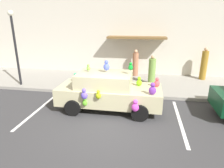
{
  "coord_description": "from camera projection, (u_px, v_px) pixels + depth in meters",
  "views": [
    {
      "loc": [
        1.25,
        -5.96,
        3.61
      ],
      "look_at": [
        -0.18,
        2.19,
        0.9
      ],
      "focal_mm": 31.72,
      "sensor_mm": 36.0,
      "label": 1
    }
  ],
  "objects": [
    {
      "name": "teddy_bear_on_sidewalk",
      "position": [
        96.0,
        80.0,
        10.55
      ],
      "size": [
        0.4,
        0.34,
        0.77
      ],
      "color": "pink",
      "rests_on": "sidewalk"
    },
    {
      "name": "pedestrian_walking_past",
      "position": [
        204.0,
        65.0,
        11.73
      ],
      "size": [
        0.37,
        0.37,
        1.93
      ],
      "color": "olive",
      "rests_on": "sidewalk"
    },
    {
      "name": "plush_covered_car",
      "position": [
        108.0,
        91.0,
        8.17
      ],
      "size": [
        4.2,
        2.05,
        2.05
      ],
      "color": "#C3BE92",
      "rests_on": "ground"
    },
    {
      "name": "storefront_building",
      "position": [
        128.0,
        26.0,
        12.6
      ],
      "size": [
        24.0,
        1.25,
        6.4
      ],
      "color": "beige",
      "rests_on": "ground"
    },
    {
      "name": "parking_stripe_rear",
      "position": [
        39.0,
        109.0,
        8.35
      ],
      "size": [
        0.12,
        3.6,
        0.01
      ],
      "primitive_type": "cube",
      "color": "silver",
      "rests_on": "ground"
    },
    {
      "name": "street_lamp_post",
      "position": [
        15.0,
        41.0,
        10.3
      ],
      "size": [
        0.28,
        0.28,
        3.9
      ],
      "color": "black",
      "rests_on": "sidewalk"
    },
    {
      "name": "ground_plane",
      "position": [
        106.0,
        128.0,
        6.91
      ],
      "size": [
        60.0,
        60.0,
        0.0
      ],
      "primitive_type": "plane",
      "color": "#38383A"
    },
    {
      "name": "pedestrian_near_shopfront",
      "position": [
        135.0,
        64.0,
        12.6
      ],
      "size": [
        0.37,
        0.37,
        1.67
      ],
      "color": "#A46B4D",
      "rests_on": "sidewalk"
    },
    {
      "name": "parking_stripe_front",
      "position": [
        180.0,
        120.0,
        7.41
      ],
      "size": [
        0.12,
        3.6,
        0.01
      ],
      "primitive_type": "cube",
      "color": "silver",
      "rests_on": "ground"
    },
    {
      "name": "pedestrian_by_lamp",
      "position": [
        152.0,
        71.0,
        10.89
      ],
      "size": [
        0.38,
        0.38,
        1.63
      ],
      "color": "#729844",
      "rests_on": "sidewalk"
    },
    {
      "name": "sidewalk",
      "position": [
        123.0,
        83.0,
        11.56
      ],
      "size": [
        24.0,
        4.0,
        0.15
      ],
      "primitive_type": "cube",
      "color": "gray",
      "rests_on": "ground"
    }
  ]
}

